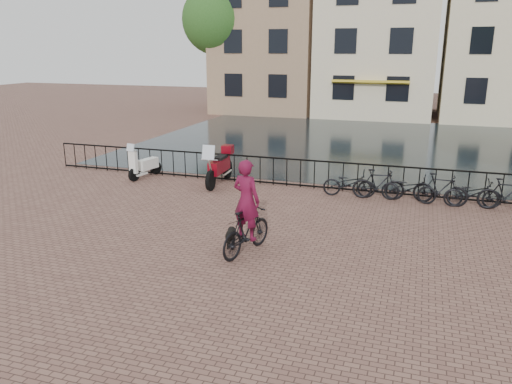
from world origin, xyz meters
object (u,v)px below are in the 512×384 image
(motorcycle, at_px, (219,162))
(scooter, at_px, (145,159))
(dog, at_px, (231,237))
(cyclist, at_px, (246,213))

(motorcycle, relative_size, scooter, 1.43)
(dog, bearing_deg, motorcycle, 100.05)
(motorcycle, height_order, scooter, motorcycle)
(dog, relative_size, scooter, 0.50)
(cyclist, relative_size, motorcycle, 1.16)
(cyclist, xyz_separation_m, dog, (-0.51, 0.27, -0.76))
(cyclist, distance_m, motorcycle, 6.47)
(cyclist, xyz_separation_m, scooter, (-6.09, 5.68, -0.30))
(dog, relative_size, motorcycle, 0.35)
(dog, height_order, scooter, scooter)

